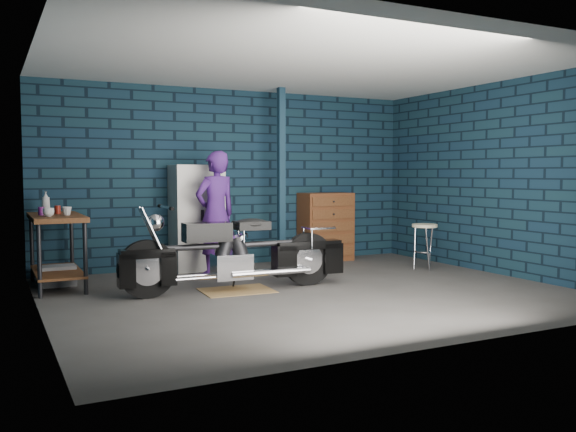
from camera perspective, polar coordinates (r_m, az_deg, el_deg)
name	(u,v)px	position (r m, az deg, el deg)	size (l,w,h in m)	color
ground	(311,292)	(7.35, 2.14, -7.13)	(6.00, 6.00, 0.00)	#454240
room_walls	(290,135)	(7.72, 0.19, 7.60)	(6.02, 5.01, 2.71)	#102537
support_post	(281,178)	(9.20, -0.64, 3.57)	(0.10, 0.10, 2.70)	#122A3B
workbench	(57,251)	(8.10, -20.80, -3.10)	(0.60, 1.40, 0.91)	brown
drip_mat	(237,290)	(7.45, -4.82, -6.96)	(0.84, 0.63, 0.01)	olive
motorcycle	(236,248)	(7.37, -4.84, -2.96)	(2.39, 0.65, 1.05)	black
person	(216,213)	(8.51, -6.78, 0.23)	(0.63, 0.41, 1.73)	#4E217D
storage_bin	(58,276)	(8.26, -20.69, -5.24)	(0.41, 0.29, 0.26)	#92949A
locker	(197,218)	(9.02, -8.52, -0.16)	(0.72, 0.51, 1.54)	beige
tool_chest	(326,227)	(9.93, 3.60, -1.02)	(0.83, 0.46, 1.10)	brown
shop_stool	(424,247)	(9.21, 12.64, -2.84)	(0.37, 0.37, 0.68)	beige
cup_a	(48,212)	(7.73, -21.50, 0.33)	(0.13, 0.13, 0.10)	beige
cup_b	(67,211)	(7.88, -19.99, 0.44)	(0.11, 0.11, 0.11)	beige
mug_purple	(41,211)	(8.01, -22.09, 0.43)	(0.07, 0.07, 0.10)	#611967
mug_red	(58,210)	(8.22, -20.75, 0.55)	(0.08, 0.08, 0.10)	maroon
bottle	(46,202)	(8.48, -21.72, 1.23)	(0.11, 0.11, 0.28)	#92949A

